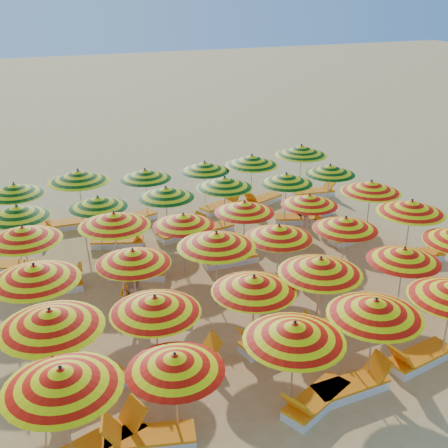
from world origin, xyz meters
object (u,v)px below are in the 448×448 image
Objects in this scene: umbrella_22 at (309,200)px; lounger_12 at (417,255)px; umbrella_19 at (114,219)px; lounger_8 at (271,340)px; umbrella_23 at (371,187)px; lounger_25 at (133,219)px; lounger_7 at (184,363)px; lounger_17 at (5,266)px; lounger_0 at (104,442)px; lounger_18 at (119,242)px; lounger_16 at (351,236)px; umbrella_15 at (279,232)px; umbrella_27 at (224,182)px; lounger_1 at (148,438)px; umbrella_6 at (50,319)px; umbrella_30 at (15,189)px; lounger_26 at (222,206)px; umbrella_0 at (61,378)px; beachgoer_a at (305,226)px; umbrella_9 at (321,266)px; umbrella_3 at (375,308)px; lounger_22 at (313,212)px; umbrella_18 at (23,234)px; lounger_23 at (3,240)px; umbrella_8 at (254,284)px; lounger_28 at (314,193)px; umbrella_28 at (286,179)px; lounger_9 at (336,326)px; umbrella_10 at (404,255)px; umbrella_29 at (330,169)px; lounger_6 at (86,388)px; umbrella_16 at (346,223)px; umbrella_1 at (175,363)px; umbrella_35 at (301,150)px; beachgoer_b at (133,290)px; umbrella_7 at (155,304)px; umbrella_14 at (216,240)px; umbrella_26 at (166,192)px; umbrella_34 at (252,160)px; lounger_27 at (262,200)px; lounger_2 at (315,401)px; lounger_14 at (139,272)px; umbrella_2 at (295,332)px; umbrella_17 at (411,207)px; umbrella_31 at (78,176)px; lounger_3 at (352,386)px; lounger_15 at (228,259)px; lounger_11 at (324,277)px; umbrella_32 at (145,174)px; lounger_20 at (209,230)px; umbrella_33 at (205,167)px.

lounger_12 is (2.85, -2.04, -1.56)m from umbrella_22.
lounger_8 is at bearing -60.27° from umbrella_19.
umbrella_23 is 8.52m from lounger_25.
lounger_7 is 0.95× the size of lounger_17.
lounger_0 and lounger_18 have the same top height.
lounger_12 is at bearing 108.53° from lounger_16.
umbrella_15 is 4.30m from umbrella_27.
lounger_1 is at bearing 129.35° from lounger_17.
umbrella_30 is (-0.20, 8.72, -0.13)m from umbrella_6.
umbrella_22 is 1.06× the size of lounger_26.
umbrella_0 is at bearing -145.57° from umbrella_15.
lounger_1 is 1.00× the size of lounger_25.
umbrella_9 is at bearing -167.99° from beachgoer_a.
umbrella_3 reaches higher than lounger_22.
umbrella_18 is 4.32m from lounger_23.
umbrella_8 is 1.29× the size of lounger_28.
umbrella_28 is 1.34× the size of lounger_9.
umbrella_29 is (2.05, 6.77, 0.03)m from umbrella_10.
lounger_6 and lounger_18 have the same top height.
umbrella_16 is 1.38× the size of lounger_9.
umbrella_8 is at bearing 43.48° from lounger_22.
umbrella_1 is 1.29× the size of lounger_17.
umbrella_0 is at bearing -145.34° from lounger_26.
beachgoer_b is at bearing -143.81° from umbrella_35.
umbrella_14 is (2.31, 2.34, 0.11)m from umbrella_7.
umbrella_26 is 4.42m from umbrella_34.
lounger_0 is 1.05× the size of lounger_7.
umbrella_29 is at bearing 73.15° from umbrella_10.
umbrella_7 is at bearing 31.63° from lounger_27.
umbrella_22 is at bearing -28.73° from umbrella_26.
umbrella_6 reaches higher than beachgoer_a.
lounger_2 is 1.00× the size of lounger_14.
umbrella_2 is 1.03× the size of umbrella_17.
umbrella_26 is 0.90× the size of umbrella_31.
lounger_15 is at bearing 88.61° from lounger_3.
lounger_22 is 0.99× the size of lounger_23.
umbrella_18 is 1.02× the size of umbrella_28.
umbrella_16 reaches higher than lounger_11.
lounger_0 is 1.01× the size of lounger_2.
umbrella_8 is at bearing -132.61° from umbrella_29.
beachgoer_a is at bearing -89.33° from umbrella_34.
umbrella_32 is 1.22× the size of lounger_20.
lounger_25 is (-4.13, 6.51, 0.00)m from lounger_11.
umbrella_33 is 1.27× the size of lounger_25.
lounger_9 is (2.28, -0.03, -1.67)m from umbrella_8.
lounger_22 is at bearing 158.52° from lounger_23.
umbrella_6 is 0.93× the size of umbrella_18.
umbrella_26 is (-1.91, 8.69, -0.11)m from umbrella_3.
umbrella_29 is 0.91× the size of umbrella_32.
umbrella_35 reaches higher than umbrella_2.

